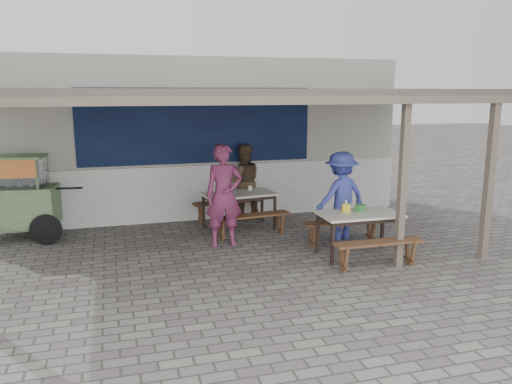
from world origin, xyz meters
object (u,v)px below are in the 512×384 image
Objects in this scene: bench_left_wall at (228,206)px; donation_box at (360,208)px; patron_right_table at (341,196)px; table_right at (360,218)px; condiment_bowl at (229,193)px; bench_left_street at (252,220)px; table_left at (239,197)px; bench_right_wall at (342,227)px; patron_wall_side at (243,182)px; patron_street_side at (224,195)px; condiment_jar at (250,188)px; vendor_cart at (16,195)px; bench_right_street at (378,248)px; tissue_box at (346,207)px.

bench_left_wall is 8.87× the size of donation_box.
table_right is at bearing 69.71° from patron_right_table.
condiment_bowl is (-0.13, -0.70, 0.43)m from bench_left_wall.
bench_left_street is 2.17m from table_right.
table_right is at bearing -62.27° from table_left.
patron_wall_side reaches higher than bench_right_wall.
patron_street_side reaches higher than condiment_bowl.
patron_right_table is 9.12× the size of condiment_bowl.
patron_wall_side is (0.30, 0.78, 0.15)m from table_left.
condiment_jar is at bearing 30.42° from table_left.
vendor_cart is at bearing 162.20° from bench_right_wall.
condiment_jar reaches higher than bench_left_street.
bench_left_street is at bearing 123.96° from bench_right_street.
vendor_cart is 1.12× the size of patron_street_side.
bench_left_wall is 0.83m from condiment_bowl.
condiment_bowl is at bearing -177.10° from table_left.
condiment_bowl is (-1.59, 2.00, -0.04)m from tissue_box.
patron_street_side reaches higher than bench_left_street.
condiment_jar is at bearing 119.60° from donation_box.
tissue_box is 2.55m from condiment_bowl.
bench_right_street is at bearing -68.30° from condiment_jar.
tissue_box reaches higher than condiment_jar.
table_right is at bearing -62.99° from condiment_jar.
table_left is at bearing 125.62° from table_right.
bench_right_wall is 0.89× the size of patron_wall_side.
bench_right_street is 1.76m from patron_right_table.
tissue_box reaches higher than bench_right_street.
table_right is (1.62, -2.89, 0.33)m from bench_left_wall.
table_left is 1.10× the size of table_right.
donation_box is (2.14, -1.12, -0.12)m from patron_street_side.
bench_left_street is 0.93× the size of patron_right_table.
bench_right_street is at bearing 112.20° from patron_wall_side.
vendor_cart is at bearing 8.68° from patron_wall_side.
bench_right_wall is at bearing 121.78° from patron_wall_side.
table_right is 0.67× the size of vendor_cart.
vendor_cart is 6.07m from tissue_box.
bench_left_street is at bearing -5.65° from vendor_cart.
condiment_jar is at bearing 126.10° from bench_right_wall.
bench_left_wall is 1.12× the size of table_right.
condiment_bowl is (-1.75, 2.19, 0.10)m from table_right.
donation_box is at bearing -60.40° from condiment_jar.
bench_left_street is 2.16m from donation_box.
condiment_bowl is (-0.29, 0.62, 0.43)m from bench_left_street.
condiment_jar is at bearing 92.92° from patron_wall_side.
table_left is 2.07m from patron_right_table.
bench_left_street is 1.53m from patron_wall_side.
bench_right_street is 15.11× the size of condiment_jar.
bench_right_street is (1.53, -2.89, -0.34)m from table_left.
patron_right_table is 12.65× the size of tissue_box.
patron_street_side is 19.07× the size of condiment_jar.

